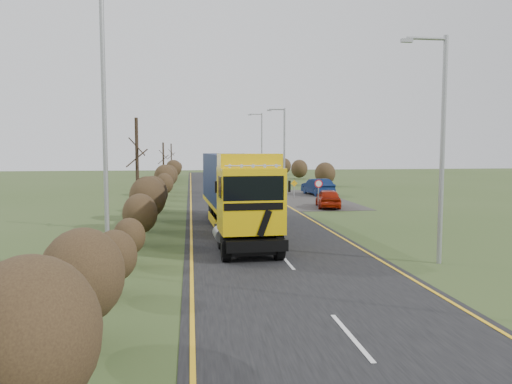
{
  "coord_description": "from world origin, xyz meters",
  "views": [
    {
      "loc": [
        -3.7,
        -23.0,
        4.43
      ],
      "look_at": [
        -0.46,
        1.64,
        2.26
      ],
      "focal_mm": 35.0,
      "sensor_mm": 36.0,
      "label": 1
    }
  ],
  "objects_px": {
    "car_red_hatchback": "(328,198)",
    "speed_sign": "(319,189)",
    "streetlight_near": "(440,140)",
    "lorry": "(236,187)",
    "car_blue_sedan": "(317,187)"
  },
  "relations": [
    {
      "from": "car_red_hatchback",
      "to": "speed_sign",
      "type": "bearing_deg",
      "value": 42.56
    },
    {
      "from": "streetlight_near",
      "to": "lorry",
      "type": "bearing_deg",
      "value": 130.4
    },
    {
      "from": "car_blue_sedan",
      "to": "streetlight_near",
      "type": "height_order",
      "value": "streetlight_near"
    },
    {
      "from": "lorry",
      "to": "car_blue_sedan",
      "type": "bearing_deg",
      "value": 61.41
    },
    {
      "from": "car_red_hatchback",
      "to": "streetlight_near",
      "type": "xyz_separation_m",
      "value": [
        -0.81,
        -18.17,
        4.04
      ]
    },
    {
      "from": "car_blue_sedan",
      "to": "streetlight_near",
      "type": "xyz_separation_m",
      "value": [
        -2.58,
        -28.22,
        3.96
      ]
    },
    {
      "from": "speed_sign",
      "to": "car_blue_sedan",
      "type": "bearing_deg",
      "value": 75.86
    },
    {
      "from": "lorry",
      "to": "streetlight_near",
      "type": "bearing_deg",
      "value": -52.59
    },
    {
      "from": "lorry",
      "to": "streetlight_near",
      "type": "xyz_separation_m",
      "value": [
        7.0,
        -8.23,
        2.35
      ]
    },
    {
      "from": "car_red_hatchback",
      "to": "speed_sign",
      "type": "relative_size",
      "value": 1.92
    },
    {
      "from": "lorry",
      "to": "car_red_hatchback",
      "type": "xyz_separation_m",
      "value": [
        7.81,
        9.95,
        -1.69
      ]
    },
    {
      "from": "lorry",
      "to": "speed_sign",
      "type": "height_order",
      "value": "lorry"
    },
    {
      "from": "car_red_hatchback",
      "to": "streetlight_near",
      "type": "height_order",
      "value": "streetlight_near"
    },
    {
      "from": "car_blue_sedan",
      "to": "streetlight_near",
      "type": "distance_m",
      "value": 28.62
    },
    {
      "from": "car_blue_sedan",
      "to": "speed_sign",
      "type": "relative_size",
      "value": 2.2
    }
  ]
}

